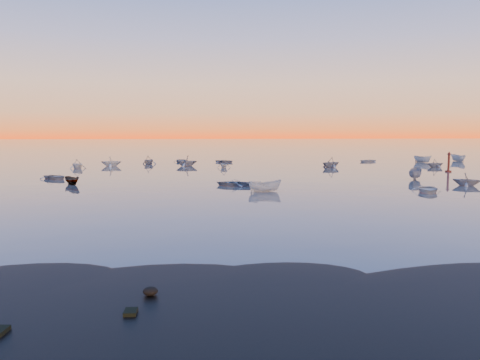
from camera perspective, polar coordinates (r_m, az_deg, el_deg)
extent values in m
plane|color=#615A51|center=(122.22, -3.42, 2.84)|extent=(600.00, 600.00, 0.00)
imported|color=silver|center=(51.52, 3.05, -1.41)|extent=(1.68, 3.75, 1.28)
cylinder|color=#49160F|center=(83.70, 24.05, 0.95)|extent=(0.97, 0.97, 0.32)
cylinder|color=#49160F|center=(83.61, 24.09, 1.87)|extent=(0.35, 0.35, 2.81)
cone|color=#49160F|center=(83.52, 24.14, 3.02)|extent=(0.65, 0.65, 0.54)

